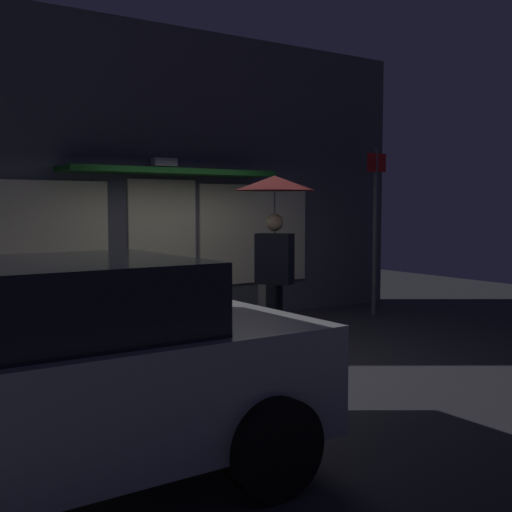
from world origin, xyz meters
TOP-DOWN VIEW (x-y plane):
  - ground_plane at (0.00, 0.00)m, footprint 18.00×18.00m
  - building_facade at (-0.00, 2.34)m, footprint 9.10×1.00m
  - person_with_umbrella at (0.57, 0.09)m, footprint 1.03×1.03m
  - parked_car at (-3.31, -2.67)m, footprint 3.90×1.92m
  - street_sign_post at (3.28, 1.07)m, footprint 0.40×0.07m
  - sidewalk_bollard at (1.34, 1.42)m, footprint 0.23×0.23m
  - sidewalk_bollard_2 at (-2.51, 1.27)m, footprint 0.28×0.28m

SIDE VIEW (x-z plane):
  - ground_plane at x=0.00m, z-range 0.00..0.00m
  - sidewalk_bollard_2 at x=-2.51m, z-range 0.00..0.66m
  - sidewalk_bollard at x=1.34m, z-range 0.00..0.68m
  - parked_car at x=-3.31m, z-range 0.02..1.49m
  - street_sign_post at x=3.28m, z-range 0.17..2.93m
  - person_with_umbrella at x=0.57m, z-range 0.57..2.76m
  - building_facade at x=0.00m, z-range -0.03..4.46m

